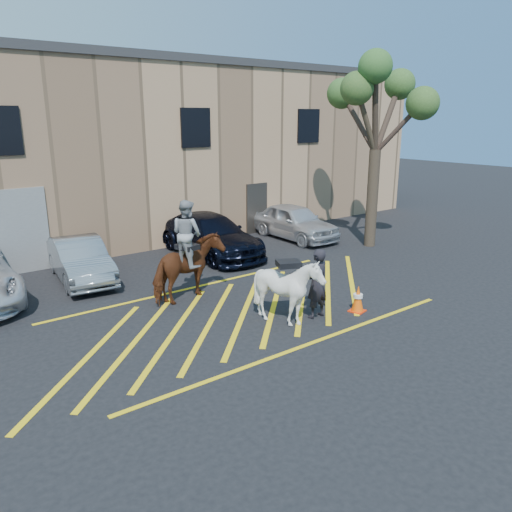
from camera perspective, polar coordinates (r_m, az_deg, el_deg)
ground at (r=13.64m, az=-2.09°, el=-5.98°), size 90.00×90.00×0.00m
car_silver_sedan at (r=16.67m, az=-19.46°, el=-0.42°), size 1.87×4.18×1.33m
car_blue_suv at (r=18.73m, az=-5.24°, el=2.39°), size 2.10×5.16×1.50m
car_white_suv at (r=21.23m, az=4.40°, el=3.95°), size 1.81×4.33×1.47m
handler at (r=12.84m, az=6.98°, el=-3.14°), size 0.68×0.45×1.83m
warehouse at (r=23.55m, az=-19.75°, el=11.43°), size 32.42×10.20×7.30m
hatching_zone at (r=13.41m, az=-1.34°, el=-6.34°), size 12.60×5.12×0.01m
mounted_bay at (r=14.03m, az=-7.80°, el=-0.52°), size 2.34×1.50×2.86m
saddled_white at (r=12.37m, az=3.69°, el=-3.93°), size 1.96×2.05×1.77m
traffic_cone at (r=13.57m, az=11.57°, el=-4.78°), size 0.46×0.46×0.73m
tree at (r=20.04m, az=13.81°, el=17.14°), size 3.99×4.37×7.31m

